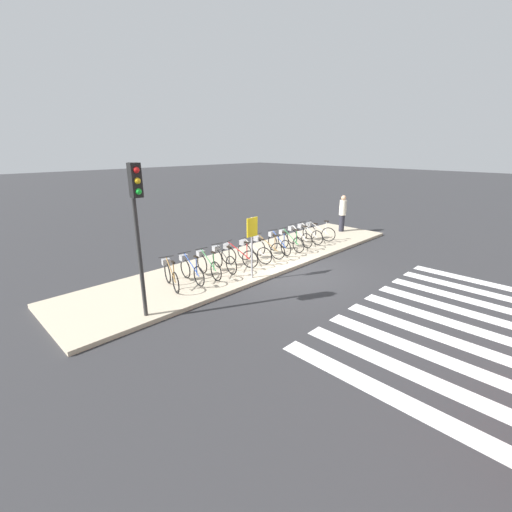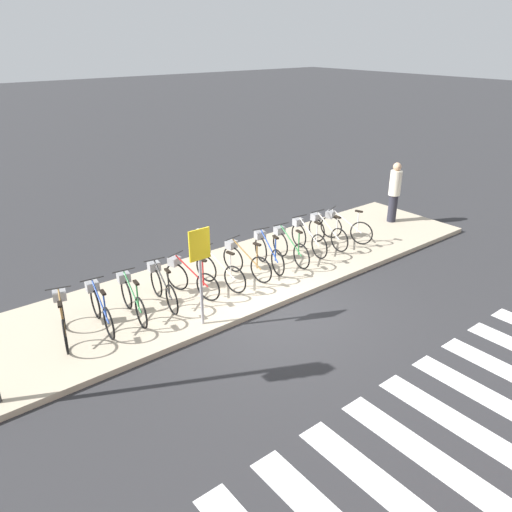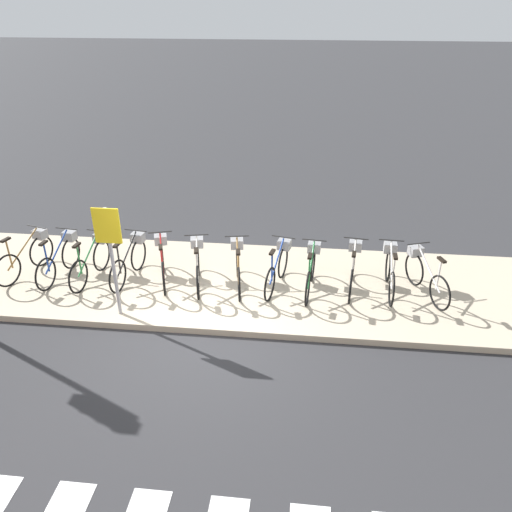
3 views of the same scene
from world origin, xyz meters
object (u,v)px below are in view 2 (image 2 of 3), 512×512
(parked_bicycle_2, at_px, (131,297))
(parked_bicycle_3, at_px, (162,285))
(parked_bicycle_0, at_px, (63,317))
(parked_bicycle_4, at_px, (189,276))
(parked_bicycle_10, at_px, (325,230))
(parked_bicycle_5, at_px, (217,269))
(sign_post, at_px, (200,261))
(parked_bicycle_1, at_px, (100,306))
(parked_bicycle_8, at_px, (288,245))
(pedestrian, at_px, (394,191))
(parked_bicycle_9, at_px, (307,236))
(parked_bicycle_6, at_px, (244,259))
(parked_bicycle_11, at_px, (343,226))
(parked_bicycle_7, at_px, (267,250))

(parked_bicycle_2, height_order, parked_bicycle_3, same)
(parked_bicycle_0, distance_m, parked_bicycle_4, 2.70)
(parked_bicycle_2, bearing_deg, parked_bicycle_10, 1.78)
(parked_bicycle_5, bearing_deg, parked_bicycle_2, -179.58)
(parked_bicycle_4, bearing_deg, sign_post, -109.90)
(parked_bicycle_1, bearing_deg, parked_bicycle_2, -1.80)
(sign_post, bearing_deg, parked_bicycle_5, 45.66)
(parked_bicycle_8, height_order, parked_bicycle_10, same)
(pedestrian, bearing_deg, parked_bicycle_10, -178.91)
(parked_bicycle_0, relative_size, parked_bicycle_9, 0.97)
(parked_bicycle_6, height_order, parked_bicycle_10, same)
(parked_bicycle_0, bearing_deg, parked_bicycle_5, -0.75)
(parked_bicycle_1, relative_size, parked_bicycle_11, 1.05)
(parked_bicycle_9, bearing_deg, parked_bicycle_6, -176.24)
(parked_bicycle_1, xyz_separation_m, parked_bicycle_4, (2.01, 0.05, 0.00))
(parked_bicycle_7, xyz_separation_m, sign_post, (-2.67, -1.26, 0.94))
(parked_bicycle_5, bearing_deg, parked_bicycle_0, 179.25)
(parked_bicycle_0, xyz_separation_m, parked_bicycle_6, (4.17, -0.01, 0.00))
(parked_bicycle_7, height_order, parked_bicycle_10, same)
(parked_bicycle_2, distance_m, parked_bicycle_7, 3.59)
(parked_bicycle_6, bearing_deg, parked_bicycle_9, 3.76)
(parked_bicycle_1, bearing_deg, sign_post, -36.93)
(parked_bicycle_8, relative_size, sign_post, 0.76)
(parked_bicycle_5, relative_size, pedestrian, 0.83)
(parked_bicycle_0, bearing_deg, pedestrian, 0.99)
(parked_bicycle_8, bearing_deg, parked_bicycle_9, 11.45)
(parked_bicycle_4, height_order, parked_bicycle_11, same)
(pedestrian, relative_size, sign_post, 0.90)
(parked_bicycle_6, distance_m, parked_bicycle_9, 2.15)
(parked_bicycle_9, bearing_deg, parked_bicycle_2, -177.86)
(parked_bicycle_1, bearing_deg, parked_bicycle_11, 0.75)
(pedestrian, bearing_deg, parked_bicycle_11, -177.03)
(parked_bicycle_4, xyz_separation_m, sign_post, (-0.45, -1.23, 0.94))
(parked_bicycle_3, bearing_deg, parked_bicycle_5, -3.13)
(parked_bicycle_8, distance_m, parked_bicycle_10, 1.46)
(parked_bicycle_7, relative_size, parked_bicycle_10, 0.98)
(parked_bicycle_9, relative_size, pedestrian, 0.84)
(parked_bicycle_6, bearing_deg, parked_bicycle_10, 2.64)
(parked_bicycle_10, bearing_deg, parked_bicycle_6, -177.36)
(parked_bicycle_7, distance_m, parked_bicycle_11, 2.68)
(parked_bicycle_5, distance_m, pedestrian, 6.53)
(parked_bicycle_5, height_order, parked_bicycle_6, same)
(parked_bicycle_11, bearing_deg, parked_bicycle_9, 176.67)
(parked_bicycle_11, relative_size, pedestrian, 0.80)
(parked_bicycle_0, height_order, parked_bicycle_10, same)
(parked_bicycle_4, xyz_separation_m, parked_bicycle_9, (3.61, 0.11, 0.00))
(parked_bicycle_5, distance_m, parked_bicycle_7, 1.52)
(parked_bicycle_2, bearing_deg, parked_bicycle_1, 178.20)
(parked_bicycle_10, bearing_deg, pedestrian, 1.09)
(parked_bicycle_2, xyz_separation_m, parked_bicycle_10, (5.66, 0.18, 0.00))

